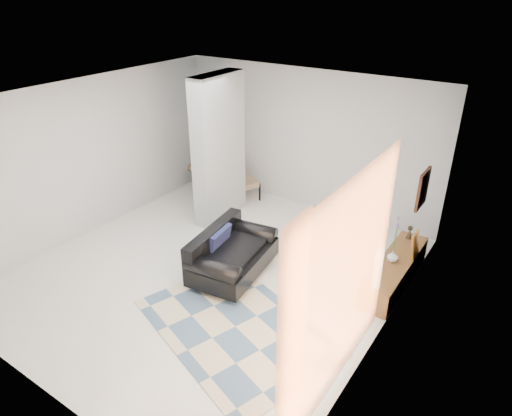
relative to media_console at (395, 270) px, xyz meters
The scene contains 17 objects.
floor 2.87m from the media_console, 151.87° to the right, with size 6.00×6.00×0.00m, color white.
ceiling 3.86m from the media_console, 151.87° to the right, with size 6.00×6.00×0.00m, color white.
wall_back 3.24m from the media_console, 146.75° to the left, with size 6.00×6.00×0.00m, color silver.
wall_front 5.17m from the media_console, 120.10° to the right, with size 6.00×6.00×0.00m, color silver.
wall_left 5.57m from the media_console, 165.66° to the right, with size 6.00×6.00×0.00m, color silver.
wall_right 1.82m from the media_console, 80.32° to the right, with size 6.00×6.00×0.00m, color silver.
partition_column 3.82m from the media_console, behind, with size 0.35×1.20×2.80m, color #A6ABAD.
hallway_door 4.96m from the media_console, 160.76° to the left, with size 0.85×0.06×2.04m, color beige.
curtain 2.79m from the media_console, 86.57° to the right, with size 2.55×2.55×0.00m, color #FF8743.
wall_art 1.46m from the media_console, ahead, with size 0.04×0.45×0.55m, color #3E1C11.
media_console is the anchor object (origin of this frame).
loveseat 2.59m from the media_console, 151.26° to the right, with size 1.10×1.65×0.76m.
daybed 4.62m from the media_console, 163.89° to the left, with size 2.14×1.51×0.77m.
area_rug 2.67m from the media_console, 122.59° to the right, with size 2.69×1.79×0.01m, color beige.
cylinder_lamp 0.98m from the media_console, 91.37° to the right, with size 0.11×0.11×0.62m, color white.
bronze_figurine 0.83m from the media_console, 93.74° to the left, with size 0.11×0.11×0.22m, color #2F2215, non-canonical shape.
vase 0.30m from the media_console, 126.33° to the right, with size 0.17×0.17×0.18m, color silver.
Camera 1 is at (4.02, -4.75, 4.27)m, focal length 32.00 mm.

